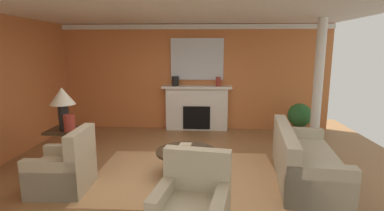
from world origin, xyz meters
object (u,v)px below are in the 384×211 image
at_px(table_lamp, 62,100).
at_px(vase_mantel_right, 218,82).
at_px(sofa, 303,162).
at_px(armchair_facing_fireplace, 192,211).
at_px(mantel_mirror, 197,59).
at_px(vase_mantel_left, 175,81).
at_px(side_table, 66,145).
at_px(vase_on_side_table, 69,123).
at_px(armchair_near_window, 64,171).
at_px(potted_plant, 299,118).
at_px(coffee_table, 186,157).
at_px(fireplace, 197,109).

relative_size(table_lamp, vase_mantel_right, 3.16).
xyz_separation_m(sofa, armchair_facing_fireplace, (-1.73, -1.61, 0.01)).
bearing_deg(mantel_mirror, vase_mantel_left, -162.82).
height_order(side_table, vase_on_side_table, vase_on_side_table).
height_order(vase_mantel_right, vase_on_side_table, vase_mantel_right).
relative_size(sofa, vase_on_side_table, 7.53).
distance_m(sofa, armchair_near_window, 3.75).
bearing_deg(vase_mantel_left, mantel_mirror, 17.18).
distance_m(side_table, potted_plant, 5.16).
height_order(armchair_facing_fireplace, potted_plant, armchair_facing_fireplace).
bearing_deg(armchair_near_window, coffee_table, 18.42).
bearing_deg(sofa, armchair_facing_fireplace, -137.06).
xyz_separation_m(armchair_facing_fireplace, potted_plant, (2.35, 4.00, 0.19)).
relative_size(armchair_near_window, vase_mantel_right, 4.00).
height_order(coffee_table, vase_mantel_right, vase_mantel_right).
relative_size(sofa, armchair_facing_fireplace, 2.32).
xyz_separation_m(armchair_near_window, side_table, (-0.40, 0.90, 0.09)).
relative_size(table_lamp, vase_on_side_table, 2.57).
height_order(table_lamp, potted_plant, table_lamp).
relative_size(table_lamp, potted_plant, 0.90).
xyz_separation_m(armchair_facing_fireplace, side_table, (-2.38, 1.94, 0.09)).
bearing_deg(table_lamp, vase_mantel_right, 42.89).
bearing_deg(sofa, fireplace, 121.82).
bearing_deg(vase_mantel_right, potted_plant, -15.76).
xyz_separation_m(side_table, vase_mantel_left, (1.70, 2.60, 0.89)).
bearing_deg(table_lamp, side_table, -90.00).
relative_size(armchair_facing_fireplace, potted_plant, 1.14).
distance_m(armchair_facing_fireplace, potted_plant, 4.64).
bearing_deg(table_lamp, vase_mantel_left, 56.81).
height_order(mantel_mirror, vase_mantel_right, mantel_mirror).
bearing_deg(mantel_mirror, side_table, -129.09).
xyz_separation_m(vase_mantel_left, potted_plant, (3.03, -0.54, -0.80)).
distance_m(fireplace, potted_plant, 2.55).
xyz_separation_m(mantel_mirror, armchair_near_window, (-1.86, -3.68, -1.54)).
distance_m(armchair_near_window, vase_on_side_table, 0.98).
relative_size(vase_mantel_right, vase_on_side_table, 0.81).
bearing_deg(potted_plant, coffee_table, -137.03).
height_order(armchair_near_window, vase_mantel_right, vase_mantel_right).
distance_m(sofa, vase_mantel_right, 3.36).
height_order(fireplace, armchair_near_window, fireplace).
bearing_deg(table_lamp, mantel_mirror, 50.91).
bearing_deg(fireplace, vase_mantel_right, -5.13).
bearing_deg(mantel_mirror, armchair_facing_fireplace, -88.46).
height_order(fireplace, sofa, fireplace).
distance_m(fireplace, side_table, 3.49).
xyz_separation_m(armchair_near_window, vase_on_side_table, (-0.25, 0.78, 0.54)).
height_order(coffee_table, potted_plant, potted_plant).
relative_size(mantel_mirror, armchair_facing_fireplace, 1.43).
relative_size(fireplace, table_lamp, 2.40).
height_order(armchair_facing_fireplace, side_table, armchair_facing_fireplace).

